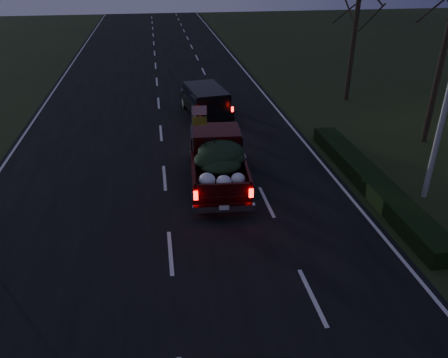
{
  "coord_description": "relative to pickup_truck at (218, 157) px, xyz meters",
  "views": [
    {
      "loc": [
        -0.06,
        -10.8,
        8.05
      ],
      "look_at": [
        1.97,
        2.07,
        1.3
      ],
      "focal_mm": 35.0,
      "sensor_mm": 36.0,
      "label": 1
    }
  ],
  "objects": [
    {
      "name": "bare_tree_far",
      "position": [
        9.42,
        9.61,
        4.18
      ],
      "size": [
        3.6,
        3.6,
        7.0
      ],
      "color": "black",
      "rests_on": "ground"
    },
    {
      "name": "pickup_truck",
      "position": [
        0.0,
        0.0,
        0.0
      ],
      "size": [
        2.4,
        5.45,
        2.79
      ],
      "rotation": [
        0.0,
        0.0,
        -0.07
      ],
      "color": "#340708",
      "rests_on": "ground"
    },
    {
      "name": "hedge_row",
      "position": [
        5.72,
        -1.39,
        -0.74
      ],
      "size": [
        1.0,
        10.0,
        0.6
      ],
      "primitive_type": "cube",
      "color": "black",
      "rests_on": "ground"
    },
    {
      "name": "road_asphalt",
      "position": [
        -2.08,
        -4.39,
        -1.03
      ],
      "size": [
        14.0,
        120.0,
        0.02
      ],
      "primitive_type": "cube",
      "color": "black",
      "rests_on": "ground"
    },
    {
      "name": "lead_suv",
      "position": [
        0.49,
        7.97,
        -0.06
      ],
      "size": [
        2.53,
        4.75,
        1.3
      ],
      "rotation": [
        0.0,
        0.0,
        0.15
      ],
      "color": "black",
      "rests_on": "ground"
    },
    {
      "name": "ground",
      "position": [
        -2.08,
        -4.39,
        -1.04
      ],
      "size": [
        120.0,
        120.0,
        0.0
      ],
      "primitive_type": "plane",
      "color": "black",
      "rests_on": "ground"
    }
  ]
}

